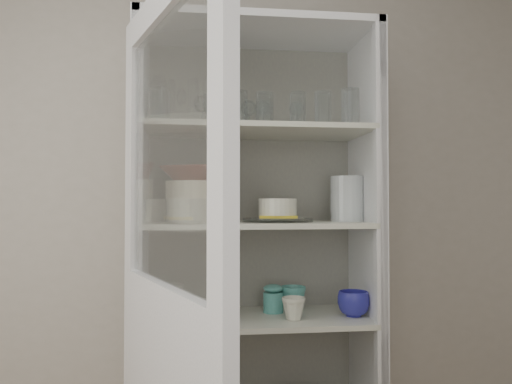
% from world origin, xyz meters
% --- Properties ---
extents(wall_back, '(3.60, 0.02, 2.60)m').
position_xyz_m(wall_back, '(0.00, 1.50, 1.30)').
color(wall_back, '#A49C8F').
rests_on(wall_back, ground).
extents(pantry_cabinet, '(1.00, 0.45, 2.10)m').
position_xyz_m(pantry_cabinet, '(0.20, 1.34, 0.94)').
color(pantry_cabinet, silver).
rests_on(pantry_cabinet, floor).
extents(cupboard_door, '(0.35, 0.86, 2.00)m').
position_xyz_m(cupboard_door, '(-0.14, 0.63, 0.87)').
color(cupboard_door, silver).
rests_on(cupboard_door, floor).
extents(tumbler_0, '(0.08, 0.08, 0.13)m').
position_xyz_m(tumbler_0, '(-0.21, 1.12, 1.73)').
color(tumbler_0, silver).
rests_on(tumbler_0, shelf_glass).
extents(tumbler_1, '(0.08, 0.08, 0.14)m').
position_xyz_m(tumbler_1, '(0.04, 1.17, 1.73)').
color(tumbler_1, silver).
rests_on(tumbler_1, shelf_glass).
extents(tumbler_2, '(0.10, 0.10, 0.16)m').
position_xyz_m(tumbler_2, '(0.06, 1.14, 1.74)').
color(tumbler_2, silver).
rests_on(tumbler_2, shelf_glass).
extents(tumbler_3, '(0.07, 0.07, 0.14)m').
position_xyz_m(tumbler_3, '(0.12, 1.17, 1.73)').
color(tumbler_3, silver).
rests_on(tumbler_3, shelf_glass).
extents(tumbler_4, '(0.07, 0.07, 0.13)m').
position_xyz_m(tumbler_4, '(0.36, 1.14, 1.73)').
color(tumbler_4, silver).
rests_on(tumbler_4, shelf_glass).
extents(tumbler_5, '(0.10, 0.10, 0.15)m').
position_xyz_m(tumbler_5, '(0.57, 1.12, 1.74)').
color(tumbler_5, silver).
rests_on(tumbler_5, shelf_glass).
extents(tumbler_6, '(0.09, 0.09, 0.14)m').
position_xyz_m(tumbler_6, '(0.46, 1.15, 1.73)').
color(tumbler_6, silver).
rests_on(tumbler_6, shelf_glass).
extents(tumbler_7, '(0.10, 0.10, 0.15)m').
position_xyz_m(tumbler_7, '(-0.20, 1.25, 1.73)').
color(tumbler_7, silver).
rests_on(tumbler_7, shelf_glass).
extents(tumbler_8, '(0.08, 0.08, 0.15)m').
position_xyz_m(tumbler_8, '(0.01, 1.29, 1.73)').
color(tumbler_8, silver).
rests_on(tumbler_8, shelf_glass).
extents(tumbler_9, '(0.09, 0.09, 0.14)m').
position_xyz_m(tumbler_9, '(0.01, 1.27, 1.73)').
color(tumbler_9, silver).
rests_on(tumbler_9, shelf_glass).
extents(tumbler_10, '(0.09, 0.09, 0.15)m').
position_xyz_m(tumbler_10, '(0.23, 1.25, 1.74)').
color(tumbler_10, silver).
rests_on(tumbler_10, shelf_glass).
extents(goblet_0, '(0.08, 0.08, 0.17)m').
position_xyz_m(goblet_0, '(-0.03, 1.36, 1.75)').
color(goblet_0, silver).
rests_on(goblet_0, shelf_glass).
extents(goblet_1, '(0.07, 0.07, 0.16)m').
position_xyz_m(goblet_1, '(0.18, 1.40, 1.74)').
color(goblet_1, silver).
rests_on(goblet_1, shelf_glass).
extents(goblet_2, '(0.07, 0.07, 0.15)m').
position_xyz_m(goblet_2, '(0.24, 1.35, 1.74)').
color(goblet_2, silver).
rests_on(goblet_2, shelf_glass).
extents(goblet_3, '(0.07, 0.07, 0.16)m').
position_xyz_m(goblet_3, '(0.40, 1.37, 1.74)').
color(goblet_3, silver).
rests_on(goblet_3, shelf_glass).
extents(plate_stack_front, '(0.23, 0.23, 0.10)m').
position_xyz_m(plate_stack_front, '(-0.07, 1.23, 1.31)').
color(plate_stack_front, silver).
rests_on(plate_stack_front, shelf_plates).
extents(plate_stack_back, '(0.21, 0.21, 0.10)m').
position_xyz_m(plate_stack_back, '(-0.21, 1.41, 1.31)').
color(plate_stack_back, silver).
rests_on(plate_stack_back, shelf_plates).
extents(cream_bowl, '(0.25, 0.25, 0.07)m').
position_xyz_m(cream_bowl, '(-0.07, 1.23, 1.39)').
color(cream_bowl, '#F9EDCB').
rests_on(cream_bowl, plate_stack_front).
extents(terracotta_bowl, '(0.33, 0.33, 0.06)m').
position_xyz_m(terracotta_bowl, '(-0.07, 1.23, 1.46)').
color(terracotta_bowl, maroon).
rests_on(terracotta_bowl, cream_bowl).
extents(glass_platter, '(0.31, 0.31, 0.02)m').
position_xyz_m(glass_platter, '(0.29, 1.25, 1.27)').
color(glass_platter, silver).
rests_on(glass_platter, shelf_plates).
extents(yellow_trivet, '(0.18, 0.18, 0.01)m').
position_xyz_m(yellow_trivet, '(0.29, 1.25, 1.28)').
color(yellow_trivet, gold).
rests_on(yellow_trivet, glass_platter).
extents(white_ramekin, '(0.21, 0.21, 0.07)m').
position_xyz_m(white_ramekin, '(0.29, 1.25, 1.32)').
color(white_ramekin, silver).
rests_on(white_ramekin, yellow_trivet).
extents(grey_bowl_stack, '(0.15, 0.15, 0.20)m').
position_xyz_m(grey_bowl_stack, '(0.61, 1.29, 1.36)').
color(grey_bowl_stack, '#B5BBBB').
rests_on(grey_bowl_stack, shelf_plates).
extents(mug_blue, '(0.18, 0.18, 0.11)m').
position_xyz_m(mug_blue, '(0.61, 1.21, 0.91)').
color(mug_blue, navy).
rests_on(mug_blue, shelf_mugs).
extents(mug_teal, '(0.15, 0.15, 0.11)m').
position_xyz_m(mug_teal, '(0.38, 1.35, 0.92)').
color(mug_teal, '#197B6E').
rests_on(mug_teal, shelf_mugs).
extents(mug_white, '(0.10, 0.10, 0.09)m').
position_xyz_m(mug_white, '(0.35, 1.18, 0.91)').
color(mug_white, silver).
rests_on(mug_white, shelf_mugs).
extents(teal_jar, '(0.09, 0.09, 0.11)m').
position_xyz_m(teal_jar, '(0.28, 1.33, 0.91)').
color(teal_jar, '#197B6E').
rests_on(teal_jar, shelf_mugs).
extents(measuring_cups, '(0.11, 0.11, 0.04)m').
position_xyz_m(measuring_cups, '(0.04, 1.22, 0.88)').
color(measuring_cups, silver).
rests_on(measuring_cups, shelf_mugs).
extents(white_canister, '(0.14, 0.14, 0.13)m').
position_xyz_m(white_canister, '(-0.16, 1.32, 0.93)').
color(white_canister, silver).
rests_on(white_canister, shelf_mugs).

